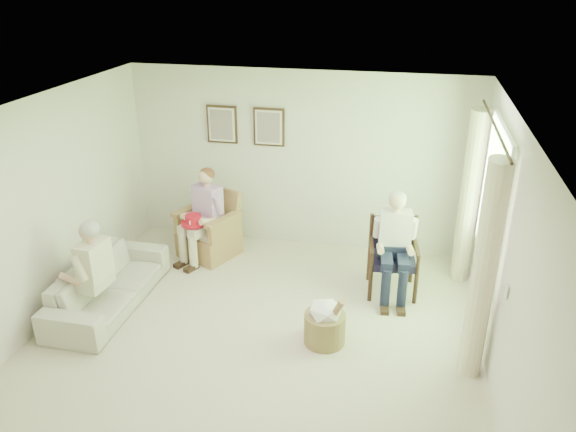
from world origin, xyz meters
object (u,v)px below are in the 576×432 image
object	(u,v)px
wood_armchair	(393,253)
person_wicker	(205,210)
red_hat	(193,221)
hatbox	(325,322)
wicker_armchair	(210,235)
sofa	(108,285)
person_sofa	(90,268)
person_dark	(394,239)

from	to	relation	value
wood_armchair	person_wicker	bearing A→B (deg)	167.24
person_wicker	red_hat	distance (m)	0.24
red_hat	hatbox	bearing A→B (deg)	-34.63
wood_armchair	wicker_armchair	bearing A→B (deg)	164.55
wood_armchair	person_wicker	world-z (taller)	person_wicker
red_hat	person_wicker	bearing A→B (deg)	60.81
sofa	person_wicker	xyz separation A→B (m)	(0.75, 1.45, 0.47)
wood_armchair	person_sofa	distance (m)	3.71
person_dark	wood_armchair	bearing A→B (deg)	83.26
wicker_armchair	red_hat	bearing A→B (deg)	-84.70
red_hat	wicker_armchair	bearing A→B (deg)	71.54
wood_armchair	hatbox	distance (m)	1.52
red_hat	hatbox	distance (m)	2.56
person_sofa	red_hat	bearing A→B (deg)	163.35
person_wicker	hatbox	distance (m)	2.60
person_dark	person_sofa	size ratio (longest dim) A/B	1.09
red_hat	person_sofa	bearing A→B (deg)	-112.36
sofa	red_hat	xyz separation A→B (m)	(0.65, 1.26, 0.37)
wicker_armchair	person_dark	size ratio (longest dim) A/B	0.70
person_sofa	wicker_armchair	bearing A→B (deg)	163.98
person_wicker	wicker_armchair	bearing A→B (deg)	113.76
sofa	red_hat	distance (m)	1.46
wood_armchair	hatbox	world-z (taller)	wood_armchair
red_hat	wood_armchair	bearing A→B (deg)	-1.89
person_dark	person_sofa	xyz separation A→B (m)	(-3.39, -1.33, -0.09)
person_dark	hatbox	bearing A→B (deg)	-125.90
person_wicker	person_sofa	world-z (taller)	person_wicker
sofa	person_wicker	world-z (taller)	person_wicker
sofa	person_dark	distance (m)	3.58
wicker_armchair	person_sofa	xyz separation A→B (m)	(-0.75, -1.89, 0.40)
sofa	hatbox	bearing A→B (deg)	-93.73
wicker_armchair	wood_armchair	world-z (taller)	wicker_armchair
sofa	hatbox	xyz separation A→B (m)	(2.73, -0.18, -0.02)
wood_armchair	person_sofa	size ratio (longest dim) A/B	0.76
hatbox	wicker_armchair	bearing A→B (deg)	138.46
person_wicker	sofa	bearing A→B (deg)	-93.72
wicker_armchair	person_wicker	bearing A→B (deg)	-66.24
sofa	person_dark	xyz separation A→B (m)	(3.39, 1.01, 0.51)
sofa	person_sofa	distance (m)	0.52
person_dark	hatbox	world-z (taller)	person_dark
person_sofa	hatbox	size ratio (longest dim) A/B	1.82
wicker_armchair	person_dark	bearing A→B (deg)	11.77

